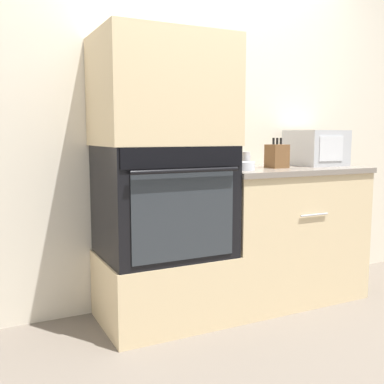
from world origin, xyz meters
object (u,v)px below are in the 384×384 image
bowl (244,166)px  condiment_jar_near (246,160)px  knife_block (277,156)px  wall_oven (164,201)px  microwave (316,148)px  condiment_jar_mid (218,161)px

bowl → condiment_jar_near: size_ratio=1.24×
knife_block → condiment_jar_near: knife_block is taller
wall_oven → condiment_jar_near: 0.70m
microwave → condiment_jar_mid: microwave is taller
knife_block → condiment_jar_mid: 0.41m
microwave → bowl: size_ratio=2.71×
condiment_jar_mid → wall_oven: bearing=-154.5°
condiment_jar_mid → knife_block: bearing=-40.6°
knife_block → condiment_jar_mid: size_ratio=2.49×
wall_oven → microwave: bearing=3.6°
wall_oven → microwave: 1.30m
wall_oven → bowl: (0.52, -0.10, 0.20)m
knife_block → condiment_jar_near: 0.21m
wall_oven → knife_block: 0.88m
wall_oven → condiment_jar_near: bearing=7.7°
knife_block → condiment_jar_near: bearing=150.8°
knife_block → microwave: bearing=12.3°
microwave → wall_oven: bearing=-176.4°
microwave → condiment_jar_near: microwave is taller
condiment_jar_near → condiment_jar_mid: bearing=128.0°
knife_block → condiment_jar_mid: bearing=139.4°
wall_oven → bowl: wall_oven is taller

